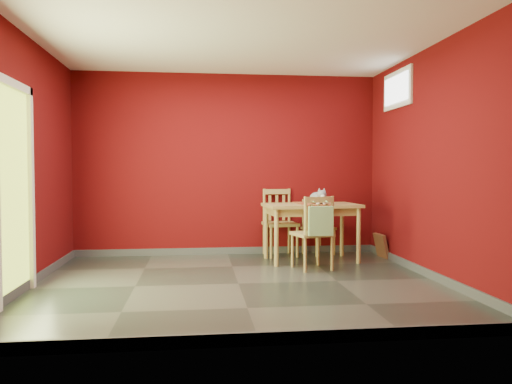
{
  "coord_description": "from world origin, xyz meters",
  "views": [
    {
      "loc": [
        -0.45,
        -5.48,
        1.25
      ],
      "look_at": [
        0.25,
        0.45,
        1.0
      ],
      "focal_mm": 35.0,
      "sensor_mm": 36.0,
      "label": 1
    }
  ],
  "objects": [
    {
      "name": "picture_frame",
      "position": [
        2.19,
        1.43,
        0.17
      ],
      "size": [
        0.14,
        0.35,
        0.35
      ],
      "color": "brown",
      "rests_on": "ground"
    },
    {
      "name": "dining_table",
      "position": [
        1.12,
        1.29,
        0.7
      ],
      "size": [
        1.33,
        0.85,
        0.8
      ],
      "color": "#A68D4D",
      "rests_on": "ground"
    },
    {
      "name": "chair_near",
      "position": [
        1.01,
        0.68,
        0.48
      ],
      "size": [
        0.53,
        0.53,
        0.94
      ],
      "color": "#A68D4D",
      "rests_on": "ground"
    },
    {
      "name": "outlet_plate",
      "position": [
        1.6,
        1.99,
        0.3
      ],
      "size": [
        0.08,
        0.02,
        0.12
      ],
      "primitive_type": "cube",
      "color": "silver",
      "rests_on": "room_shell"
    },
    {
      "name": "window",
      "position": [
        2.23,
        1.0,
        2.35
      ],
      "size": [
        0.05,
        0.9,
        0.5
      ],
      "color": "white",
      "rests_on": "room_shell"
    },
    {
      "name": "cat",
      "position": [
        1.21,
        1.24,
        0.91
      ],
      "size": [
        0.39,
        0.52,
        0.23
      ],
      "primitive_type": null,
      "rotation": [
        0.0,
        0.0,
        0.36
      ],
      "color": "slate",
      "rests_on": "table_runner"
    },
    {
      "name": "doorway",
      "position": [
        -2.23,
        -0.4,
        1.12
      ],
      "size": [
        0.06,
        1.01,
        2.13
      ],
      "color": "#B7D838",
      "rests_on": "ground"
    },
    {
      "name": "room_shell",
      "position": [
        0.0,
        0.0,
        0.05
      ],
      "size": [
        4.5,
        4.5,
        4.5
      ],
      "color": "#52080A",
      "rests_on": "ground"
    },
    {
      "name": "ground",
      "position": [
        0.0,
        0.0,
        0.0
      ],
      "size": [
        4.5,
        4.5,
        0.0
      ],
      "primitive_type": "plane",
      "color": "#2D342D",
      "rests_on": "ground"
    },
    {
      "name": "table_runner",
      "position": [
        1.12,
        1.16,
        0.74
      ],
      "size": [
        0.42,
        0.77,
        0.38
      ],
      "color": "brown",
      "rests_on": "dining_table"
    },
    {
      "name": "chair_far_right",
      "position": [
        1.34,
        1.83,
        0.42
      ],
      "size": [
        0.51,
        0.51,
        0.83
      ],
      "color": "#A68D4D",
      "rests_on": "ground"
    },
    {
      "name": "chair_far_left",
      "position": [
        0.76,
        1.8,
        0.5
      ],
      "size": [
        0.51,
        0.51,
        0.98
      ],
      "color": "#A68D4D",
      "rests_on": "ground"
    },
    {
      "name": "tote_bag",
      "position": [
        1.05,
        0.46,
        0.64
      ],
      "size": [
        0.3,
        0.18,
        0.42
      ],
      "color": "#7DAB6E",
      "rests_on": "chair_near"
    }
  ]
}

